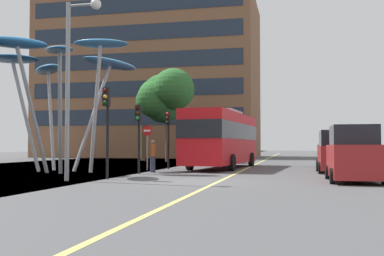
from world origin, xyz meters
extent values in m
cube|color=#4C4C4F|center=(0.00, 0.00, -0.05)|extent=(120.00, 240.00, 0.10)
cube|color=#E0D666|center=(1.16, 0.00, 0.00)|extent=(0.16, 144.00, 0.01)
cube|color=red|center=(-0.39, 11.31, 1.91)|extent=(3.41, 11.03, 3.13)
cube|color=black|center=(-0.39, 11.31, 2.35)|extent=(3.45, 11.14, 1.00)
cube|color=yellow|center=(0.05, 16.66, 3.18)|extent=(1.40, 0.21, 0.36)
cube|color=#B2B2B7|center=(-0.39, 11.31, 3.60)|extent=(2.20, 3.94, 0.24)
cylinder|color=black|center=(1.14, 14.56, 0.48)|extent=(0.36, 0.98, 0.96)
cylinder|color=black|center=(-1.38, 14.77, 0.48)|extent=(0.36, 0.98, 0.96)
cylinder|color=black|center=(0.62, 8.23, 0.48)|extent=(0.36, 0.98, 0.96)
cylinder|color=black|center=(-1.90, 8.43, 0.48)|extent=(0.36, 0.98, 0.96)
cylinder|color=#9EA0A5|center=(-6.32, 4.97, 3.48)|extent=(0.75, 0.25, 6.97)
ellipsoid|color=#4CA3E5|center=(-6.05, 4.95, 6.96)|extent=(3.32, 1.59, 0.60)
cylinder|color=#9EA0A5|center=(-7.23, 6.61, 3.16)|extent=(1.65, 2.12, 6.40)
ellipsoid|color=#4CA3E5|center=(-6.54, 7.54, 6.33)|extent=(3.38, 3.77, 0.78)
cylinder|color=#9EA0A5|center=(-10.17, 7.12, 3.09)|extent=(1.53, 1.66, 6.23)
ellipsoid|color=#4CA3E5|center=(-10.79, 7.81, 6.18)|extent=(3.12, 3.22, 0.59)
cylinder|color=#9EA0A5|center=(-10.63, 5.11, 3.19)|extent=(1.97, 0.20, 6.43)
ellipsoid|color=#388EDB|center=(-11.52, 5.12, 6.38)|extent=(3.23, 1.70, 0.57)
cylinder|color=#9EA0A5|center=(-9.15, 3.37, 3.32)|extent=(1.07, 2.02, 6.70)
ellipsoid|color=#388EDB|center=(-9.56, 2.50, 6.64)|extent=(2.78, 3.90, 0.89)
cylinder|color=#9EA0A5|center=(-7.35, 3.00, 3.04)|extent=(1.10, 2.04, 6.14)
ellipsoid|color=#388EDB|center=(-6.93, 2.11, 6.08)|extent=(2.53, 3.41, 0.67)
cylinder|color=black|center=(-3.74, 0.47, 1.97)|extent=(0.12, 0.12, 3.94)
cube|color=black|center=(-3.74, 0.33, 3.54)|extent=(0.28, 0.24, 0.80)
sphere|color=#390706|center=(-3.74, 0.20, 3.80)|extent=(0.18, 0.18, 0.18)
sphere|color=orange|center=(-3.74, 0.20, 3.54)|extent=(0.18, 0.18, 0.18)
sphere|color=black|center=(-3.74, 0.20, 3.28)|extent=(0.18, 0.18, 0.18)
cylinder|color=black|center=(-3.73, 4.59, 1.77)|extent=(0.12, 0.12, 3.53)
cube|color=black|center=(-3.73, 4.45, 3.13)|extent=(0.28, 0.24, 0.80)
sphere|color=#390706|center=(-3.73, 4.32, 3.39)|extent=(0.18, 0.18, 0.18)
sphere|color=#3A2707|center=(-3.73, 4.32, 3.13)|extent=(0.18, 0.18, 0.18)
sphere|color=green|center=(-3.73, 4.32, 2.87)|extent=(0.18, 0.18, 0.18)
cylinder|color=black|center=(-3.59, 9.84, 1.79)|extent=(0.12, 0.12, 3.57)
cube|color=black|center=(-3.59, 9.70, 3.17)|extent=(0.28, 0.24, 0.80)
sphere|color=red|center=(-3.59, 9.57, 3.43)|extent=(0.18, 0.18, 0.18)
sphere|color=#3A2707|center=(-3.59, 9.57, 3.17)|extent=(0.18, 0.18, 0.18)
sphere|color=black|center=(-3.59, 9.57, 2.91)|extent=(0.18, 0.18, 0.18)
cube|color=maroon|center=(6.46, 1.34, 0.83)|extent=(1.85, 4.43, 1.30)
cube|color=black|center=(6.46, 1.34, 1.87)|extent=(1.70, 2.44, 0.78)
cylinder|color=black|center=(7.39, 2.71, 0.30)|extent=(0.20, 0.60, 0.60)
cylinder|color=black|center=(5.54, 2.71, 0.30)|extent=(0.20, 0.60, 0.60)
cylinder|color=black|center=(5.54, -0.04, 0.30)|extent=(0.20, 0.60, 0.60)
cube|color=maroon|center=(6.30, 7.66, 0.80)|extent=(1.77, 3.93, 1.25)
cube|color=black|center=(6.30, 7.66, 1.85)|extent=(1.62, 2.16, 0.84)
cylinder|color=black|center=(7.18, 8.88, 0.30)|extent=(0.20, 0.60, 0.60)
cylinder|color=black|center=(5.42, 8.88, 0.30)|extent=(0.20, 0.60, 0.60)
cylinder|color=black|center=(7.18, 6.44, 0.30)|extent=(0.20, 0.60, 0.60)
cylinder|color=black|center=(5.42, 6.44, 0.30)|extent=(0.20, 0.60, 0.60)
cube|color=black|center=(6.62, 14.15, 0.85)|extent=(1.80, 4.34, 1.35)
cube|color=black|center=(6.62, 14.15, 1.90)|extent=(1.65, 2.39, 0.75)
cylinder|color=black|center=(7.51, 15.49, 0.30)|extent=(0.20, 0.60, 0.60)
cylinder|color=black|center=(5.72, 15.49, 0.30)|extent=(0.20, 0.60, 0.60)
cylinder|color=black|center=(7.51, 12.80, 0.30)|extent=(0.20, 0.60, 0.60)
cylinder|color=black|center=(5.72, 12.80, 0.30)|extent=(0.20, 0.60, 0.60)
cylinder|color=gray|center=(-4.99, -0.78, 3.70)|extent=(0.18, 0.18, 7.40)
cylinder|color=gray|center=(-4.38, -0.78, 7.25)|extent=(1.22, 0.12, 0.12)
sphere|color=silver|center=(-3.77, -0.78, 7.25)|extent=(0.44, 0.44, 0.44)
cylinder|color=brown|center=(-7.09, 22.17, 1.78)|extent=(0.36, 0.36, 3.57)
sphere|color=#286028|center=(-8.06, 23.33, 6.52)|extent=(3.14, 3.14, 3.14)
sphere|color=#286028|center=(-6.33, 21.06, 6.55)|extent=(3.23, 3.23, 3.23)
sphere|color=#286028|center=(-7.62, 22.56, 5.32)|extent=(3.58, 3.58, 3.58)
sphere|color=#286028|center=(-8.09, 21.63, 5.61)|extent=(3.29, 3.29, 3.29)
sphere|color=#286028|center=(-6.42, 21.74, 6.48)|extent=(3.77, 3.77, 3.77)
cylinder|color=brown|center=(-10.26, 24.88, 1.72)|extent=(0.49, 0.49, 3.43)
sphere|color=#286028|center=(-9.17, 25.70, 6.26)|extent=(3.69, 3.69, 3.69)
sphere|color=#286028|center=(-9.57, 24.91, 5.79)|extent=(2.84, 2.84, 2.84)
sphere|color=#286028|center=(-9.68, 25.62, 5.86)|extent=(3.08, 3.08, 3.08)
cylinder|color=#2D3342|center=(-3.39, 5.92, 0.43)|extent=(0.29, 0.29, 0.86)
cylinder|color=#99471E|center=(-3.39, 5.92, 1.20)|extent=(0.34, 0.34, 0.68)
sphere|color=#937056|center=(-3.39, 5.92, 1.65)|extent=(0.22, 0.22, 0.22)
cylinder|color=gray|center=(-4.31, 7.81, 1.31)|extent=(0.08, 0.08, 2.63)
cylinder|color=red|center=(-4.31, 7.78, 2.33)|extent=(0.60, 0.03, 0.60)
cube|color=white|center=(-4.31, 7.75, 2.33)|extent=(0.40, 0.04, 0.11)
cube|color=brown|center=(-14.10, 40.02, 9.87)|extent=(27.10, 14.32, 19.75)
cube|color=#1E2838|center=(-14.10, 32.84, 4.77)|extent=(25.47, 0.08, 1.84)
cube|color=#1E2838|center=(-14.10, 32.84, 8.06)|extent=(25.47, 0.08, 1.84)
cube|color=#1E2838|center=(-14.10, 32.84, 11.35)|extent=(25.47, 0.08, 1.84)
cube|color=#1E2838|center=(-14.10, 32.84, 14.65)|extent=(25.47, 0.08, 1.84)
cube|color=#1E2838|center=(-14.10, 32.84, 17.94)|extent=(25.47, 0.08, 1.84)
camera|label=1|loc=(4.18, -18.45, 1.44)|focal=43.80mm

